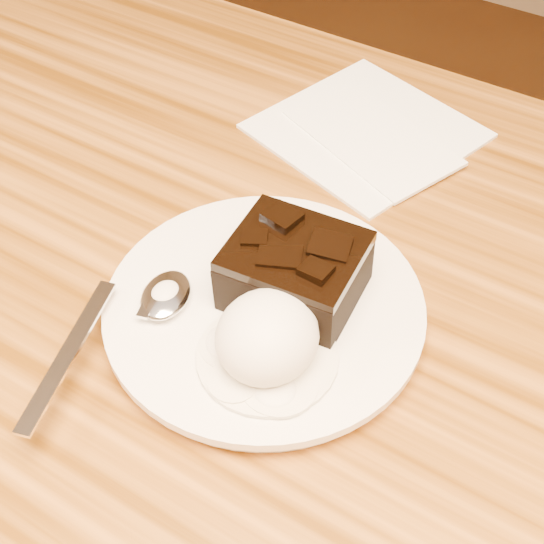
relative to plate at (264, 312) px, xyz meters
The scene contains 9 objects.
plate is the anchor object (origin of this frame).
brownie 0.04m from the plate, 55.31° to the left, with size 0.08×0.07×0.04m, color black.
ice_cream_scoop 0.06m from the plate, 55.24° to the right, with size 0.06×0.07×0.05m, color white.
melt_puddle 0.05m from the plate, 55.24° to the right, with size 0.09×0.09×0.00m, color silver.
spoon 0.07m from the plate, 149.15° to the right, with size 0.03×0.18×0.01m, color silver, non-canonical shape.
napkin 0.23m from the plate, 99.51° to the left, with size 0.16×0.16×0.01m, color white.
crumb_a 0.02m from the plate, 118.79° to the right, with size 0.01×0.01×0.00m, color black.
crumb_b 0.05m from the plate, 102.89° to the right, with size 0.01×0.01×0.00m, color black.
crumb_c 0.03m from the plate, 13.17° to the right, with size 0.01×0.00×0.00m, color black.
Camera 1 is at (0.11, -0.25, 1.16)m, focal length 50.68 mm.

